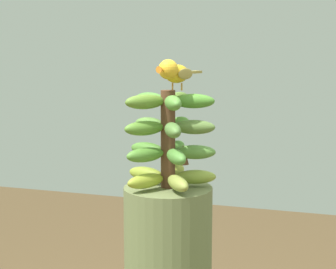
# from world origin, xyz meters

# --- Properties ---
(banana_bunch) EXTENTS (0.29, 0.30, 0.30)m
(banana_bunch) POSITION_xyz_m (0.00, -0.00, 1.35)
(banana_bunch) COLOR brown
(banana_bunch) RESTS_ON banana_tree
(perched_bird) EXTENTS (0.22, 0.09, 0.09)m
(perched_bird) POSITION_xyz_m (-0.01, -0.02, 1.56)
(perched_bird) COLOR #C68933
(perched_bird) RESTS_ON banana_bunch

